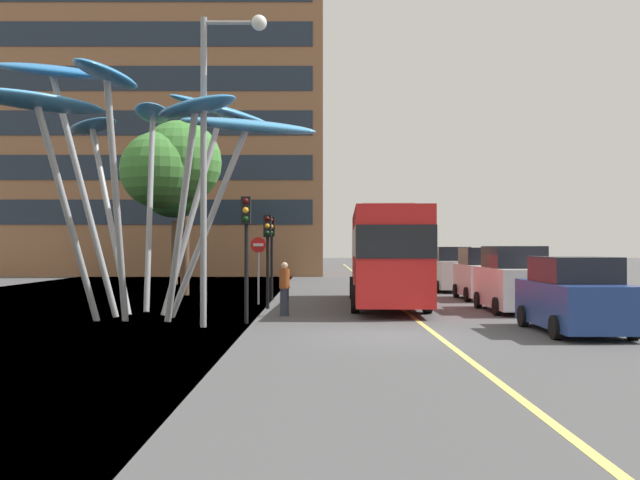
{
  "coord_description": "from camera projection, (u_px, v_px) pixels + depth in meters",
  "views": [
    {
      "loc": [
        -1.71,
        -18.07,
        2.27
      ],
      "look_at": [
        -1.73,
        7.48,
        2.5
      ],
      "focal_mm": 39.89,
      "sensor_mm": 36.0,
      "label": 1
    }
  ],
  "objects": [
    {
      "name": "traffic_light_island_mid",
      "position": [
        272.0,
        240.0,
        29.77
      ],
      "size": [
        0.28,
        0.42,
        3.49
      ],
      "color": "black",
      "rests_on": "ground"
    },
    {
      "name": "traffic_light_kerb_near",
      "position": [
        247.0,
        232.0,
        20.79
      ],
      "size": [
        0.28,
        0.42,
        3.73
      ],
      "color": "black",
      "rests_on": "ground"
    },
    {
      "name": "street_lamp",
      "position": [
        218.0,
        131.0,
        19.98
      ],
      "size": [
        1.87,
        0.44,
        8.8
      ],
      "color": "gray",
      "rests_on": "ground"
    },
    {
      "name": "car_parked_mid",
      "position": [
        514.0,
        281.0,
        24.68
      ],
      "size": [
        2.04,
        4.45,
        2.28
      ],
      "color": "silver",
      "rests_on": "ground"
    },
    {
      "name": "pedestrian",
      "position": [
        285.0,
        289.0,
        23.18
      ],
      "size": [
        0.34,
        0.34,
        1.75
      ],
      "color": "#2D3342",
      "rests_on": "ground"
    },
    {
      "name": "backdrop_building",
      "position": [
        172.0,
        116.0,
        59.92
      ],
      "size": [
        25.58,
        14.1,
        26.6
      ],
      "color": "#8E6042",
      "rests_on": "ground"
    },
    {
      "name": "car_side_street",
      "position": [
        451.0,
        270.0,
        36.02
      ],
      "size": [
        1.93,
        4.58,
        2.25
      ],
      "color": "silver",
      "rests_on": "ground"
    },
    {
      "name": "ground",
      "position": [
        359.0,
        338.0,
        18.05
      ],
      "size": [
        120.0,
        240.0,
        0.1
      ],
      "color": "#4C4C4F"
    },
    {
      "name": "car_parked_far",
      "position": [
        482.0,
        275.0,
        30.29
      ],
      "size": [
        1.94,
        3.83,
        2.22
      ],
      "color": "silver",
      "rests_on": "ground"
    },
    {
      "name": "tree_pavement_far",
      "position": [
        176.0,
        180.0,
        41.65
      ],
      "size": [
        4.01,
        4.33,
        8.54
      ],
      "color": "brown",
      "rests_on": "ground"
    },
    {
      "name": "tree_pavement_near",
      "position": [
        171.0,
        166.0,
        33.22
      ],
      "size": [
        4.58,
        4.5,
        8.22
      ],
      "color": "brown",
      "rests_on": "ground"
    },
    {
      "name": "car_parked_near",
      "position": [
        575.0,
        297.0,
        18.63
      ],
      "size": [
        2.08,
        4.46,
        2.0
      ],
      "color": "navy",
      "rests_on": "ground"
    },
    {
      "name": "leaf_sculpture",
      "position": [
        143.0,
        120.0,
        22.62
      ],
      "size": [
        10.48,
        9.69,
        8.49
      ],
      "color": "#9EA0A5",
      "rests_on": "ground"
    },
    {
      "name": "no_entry_sign",
      "position": [
        259.0,
        260.0,
        27.77
      ],
      "size": [
        0.6,
        0.12,
        2.63
      ],
      "color": "gray",
      "rests_on": "ground"
    },
    {
      "name": "red_bus",
      "position": [
        386.0,
        251.0,
        27.2
      ],
      "size": [
        3.0,
        11.41,
        3.82
      ],
      "color": "red",
      "rests_on": "ground"
    },
    {
      "name": "traffic_light_kerb_far",
      "position": [
        268.0,
        241.0,
        25.74
      ],
      "size": [
        0.28,
        0.42,
        3.41
      ],
      "color": "black",
      "rests_on": "ground"
    }
  ]
}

